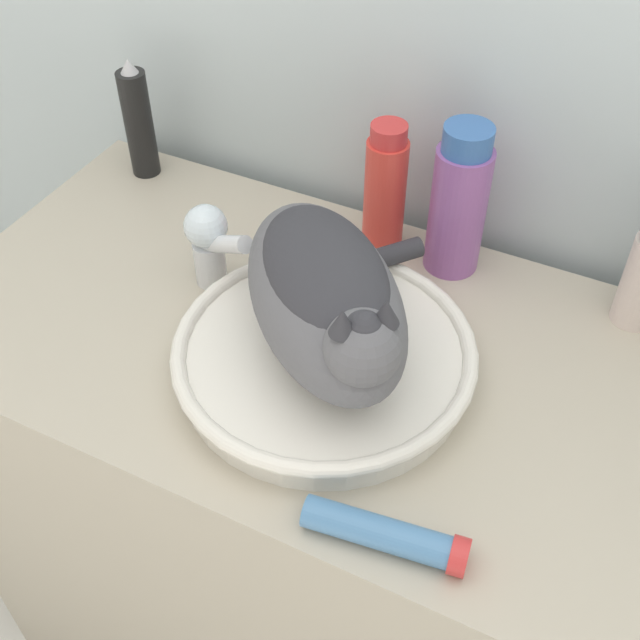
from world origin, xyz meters
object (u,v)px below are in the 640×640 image
at_px(cat, 327,295).
at_px(mouthwash_bottle, 459,203).
at_px(hairspray_can_black, 138,122).
at_px(shampoo_bottle_tall, 385,189).
at_px(cream_tube, 387,535).
at_px(faucet, 210,241).

height_order(cat, mouthwash_bottle, cat).
relative_size(hairspray_can_black, mouthwash_bottle, 0.89).
xyz_separation_m(shampoo_bottle_tall, mouthwash_bottle, (0.11, 0.00, 0.01)).
xyz_separation_m(cat, cream_tube, (0.16, -0.18, -0.12)).
height_order(cat, cream_tube, cat).
relative_size(faucet, shampoo_bottle_tall, 0.65).
height_order(cat, faucet, cat).
relative_size(mouthwash_bottle, cream_tube, 1.26).
bearing_deg(hairspray_can_black, cream_tube, -36.29).
bearing_deg(cream_tube, faucet, 144.26).
xyz_separation_m(cat, faucet, (-0.22, 0.09, -0.06)).
distance_m(cat, shampoo_bottle_tall, 0.28).
bearing_deg(hairspray_can_black, faucet, -37.11).
xyz_separation_m(faucet, shampoo_bottle_tall, (0.17, 0.19, 0.02)).
bearing_deg(shampoo_bottle_tall, faucet, -132.89).
distance_m(faucet, mouthwash_bottle, 0.34).
bearing_deg(cat, mouthwash_bottle, 122.91).
height_order(hairspray_can_black, shampoo_bottle_tall, same).
bearing_deg(cream_tube, hairspray_can_black, 143.71).
bearing_deg(cat, cream_tube, -3.05).
relative_size(cat, hairspray_can_black, 1.97).
height_order(faucet, hairspray_can_black, hairspray_can_black).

